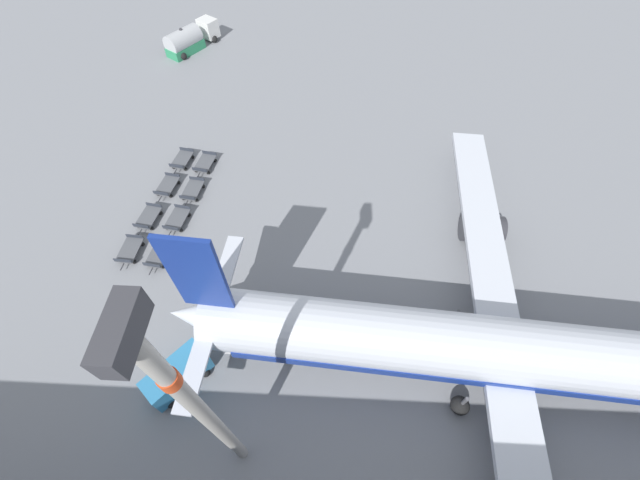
{
  "coord_description": "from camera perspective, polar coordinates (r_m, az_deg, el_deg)",
  "views": [
    {
      "loc": [
        26.04,
        -13.38,
        27.46
      ],
      "look_at": [
        7.73,
        -14.24,
        2.63
      ],
      "focal_mm": 22.0,
      "sensor_mm": 36.0,
      "label": 1
    }
  ],
  "objects": [
    {
      "name": "baggage_dolly_row_near_col_c",
      "position": [
        38.31,
        -23.67,
        3.02
      ],
      "size": [
        3.37,
        1.91,
        0.92
      ],
      "color": "#515459",
      "rests_on": "ground_plane"
    },
    {
      "name": "ground_plane",
      "position": [
        40.14,
        21.44,
        5.87
      ],
      "size": [
        500.0,
        500.0,
        0.0
      ],
      "primitive_type": "plane",
      "color": "gray"
    },
    {
      "name": "apron_light_mast",
      "position": [
        17.78,
        -16.98,
        -22.65
      ],
      "size": [
        2.0,
        0.72,
        19.05
      ],
      "color": "#ADA89E",
      "rests_on": "ground_plane"
    },
    {
      "name": "baggage_dolly_row_near_col_d",
      "position": [
        36.6,
        -25.91,
        -1.35
      ],
      "size": [
        3.33,
        1.75,
        0.92
      ],
      "color": "#515459",
      "rests_on": "ground_plane"
    },
    {
      "name": "stand_guidance_stripe",
      "position": [
        29.08,
        6.15,
        -17.99
      ],
      "size": [
        1.71,
        20.03,
        0.01
      ],
      "color": "white",
      "rests_on": "ground_plane"
    },
    {
      "name": "baggage_dolly_row_near_col_b",
      "position": [
        40.42,
        -21.29,
        7.33
      ],
      "size": [
        3.37,
        1.92,
        0.92
      ],
      "color": "#515459",
      "rests_on": "ground_plane"
    },
    {
      "name": "baggage_dolly_row_mid_a_col_b",
      "position": [
        39.23,
        -18.02,
        6.91
      ],
      "size": [
        3.36,
        1.86,
        0.92
      ],
      "color": "#515459",
      "rests_on": "ground_plane"
    },
    {
      "name": "service_van",
      "position": [
        29.08,
        -20.01,
        -17.94
      ],
      "size": [
        4.45,
        4.18,
        2.28
      ],
      "color": "teal",
      "rests_on": "ground_plane"
    },
    {
      "name": "baggage_dolly_row_mid_a_col_d",
      "position": [
        35.32,
        -22.34,
        -1.97
      ],
      "size": [
        3.36,
        1.87,
        0.92
      ],
      "color": "#515459",
      "rests_on": "ground_plane"
    },
    {
      "name": "airplane",
      "position": [
        29.09,
        27.74,
        -14.41
      ],
      "size": [
        45.12,
        47.56,
        12.2
      ],
      "color": "silver",
      "rests_on": "ground_plane"
    },
    {
      "name": "baggage_dolly_row_mid_a_col_c",
      "position": [
        37.21,
        -20.03,
        2.85
      ],
      "size": [
        3.37,
        1.91,
        0.92
      ],
      "color": "#515459",
      "rests_on": "ground_plane"
    },
    {
      "name": "baggage_dolly_row_mid_a_col_a",
      "position": [
        41.6,
        -16.38,
        10.65
      ],
      "size": [
        3.37,
        1.94,
        0.92
      ],
      "color": "#515459",
      "rests_on": "ground_plane"
    },
    {
      "name": "fuel_tanker_primary",
      "position": [
        61.24,
        -18.48,
        25.93
      ],
      "size": [
        7.82,
        6.33,
        3.18
      ],
      "color": "white",
      "rests_on": "ground_plane"
    },
    {
      "name": "baggage_dolly_row_near_col_a",
      "position": [
        42.69,
        -19.4,
        10.95
      ],
      "size": [
        3.37,
        1.92,
        0.92
      ],
      "color": "#515459",
      "rests_on": "ground_plane"
    }
  ]
}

